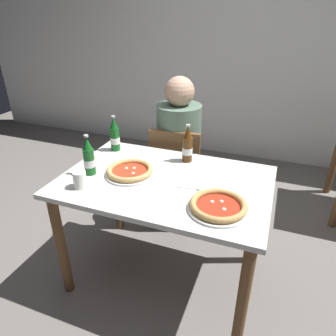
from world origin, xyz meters
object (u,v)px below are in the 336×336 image
(pizza_margherita_near, at_px, (130,171))
(paper_cup, at_px, (80,180))
(dining_table_main, at_px, (165,196))
(pizza_marinara_far, at_px, (218,206))
(napkin_with_cutlery, at_px, (195,181))
(chair_behind_table, at_px, (177,170))
(beer_bottle_right, at_px, (89,158))
(beer_bottle_left, at_px, (187,146))
(beer_bottle_center, at_px, (115,136))
(diner_seated, at_px, (178,156))

(pizza_margherita_near, height_order, paper_cup, paper_cup)
(dining_table_main, bearing_deg, pizza_marinara_far, -27.96)
(napkin_with_cutlery, relative_size, paper_cup, 2.11)
(chair_behind_table, distance_m, pizza_marinara_far, 0.98)
(chair_behind_table, relative_size, beer_bottle_right, 3.44)
(chair_behind_table, distance_m, napkin_with_cutlery, 0.70)
(chair_behind_table, height_order, beer_bottle_right, beer_bottle_right)
(dining_table_main, xyz_separation_m, paper_cup, (-0.40, -0.25, 0.16))
(pizza_margherita_near, height_order, napkin_with_cutlery, pizza_margherita_near)
(pizza_marinara_far, height_order, beer_bottle_left, beer_bottle_left)
(pizza_margherita_near, bearing_deg, beer_bottle_center, 131.96)
(paper_cup, bearing_deg, pizza_marinara_far, 4.41)
(dining_table_main, relative_size, napkin_with_cutlery, 6.00)
(dining_table_main, height_order, beer_bottle_right, beer_bottle_right)
(pizza_margherita_near, relative_size, napkin_with_cutlery, 1.49)
(pizza_marinara_far, height_order, beer_bottle_center, beer_bottle_center)
(chair_behind_table, bearing_deg, beer_bottle_left, 112.32)
(dining_table_main, bearing_deg, paper_cup, -148.69)
(chair_behind_table, distance_m, beer_bottle_center, 0.61)
(diner_seated, bearing_deg, beer_bottle_left, -63.73)
(beer_bottle_left, relative_size, napkin_with_cutlery, 1.23)
(diner_seated, relative_size, pizza_marinara_far, 3.96)
(pizza_marinara_far, distance_m, beer_bottle_left, 0.57)
(chair_behind_table, bearing_deg, napkin_with_cutlery, 111.85)
(dining_table_main, relative_size, beer_bottle_center, 4.86)
(pizza_marinara_far, relative_size, beer_bottle_center, 1.24)
(chair_behind_table, bearing_deg, pizza_marinara_far, 115.18)
(pizza_margherita_near, relative_size, paper_cup, 3.13)
(chair_behind_table, distance_m, paper_cup, 0.95)
(diner_seated, height_order, beer_bottle_center, diner_seated)
(dining_table_main, xyz_separation_m, beer_bottle_center, (-0.47, 0.27, 0.22))
(beer_bottle_center, distance_m, napkin_with_cutlery, 0.69)
(dining_table_main, height_order, pizza_margherita_near, pizza_margherita_near)
(napkin_with_cutlery, bearing_deg, pizza_marinara_far, -51.12)
(pizza_marinara_far, xyz_separation_m, beer_bottle_right, (-0.79, 0.10, 0.08))
(beer_bottle_right, bearing_deg, beer_bottle_left, 37.23)
(dining_table_main, relative_size, diner_seated, 0.99)
(paper_cup, bearing_deg, diner_seated, 73.89)
(paper_cup, bearing_deg, chair_behind_table, 72.53)
(dining_table_main, relative_size, chair_behind_table, 1.41)
(beer_bottle_left, xyz_separation_m, beer_bottle_center, (-0.52, -0.01, 0.00))
(beer_bottle_center, bearing_deg, pizza_margherita_near, -48.04)
(diner_seated, height_order, pizza_marinara_far, diner_seated)
(chair_behind_table, xyz_separation_m, diner_seated, (-0.01, 0.05, 0.10))
(chair_behind_table, relative_size, diner_seated, 0.70)
(pizza_margherita_near, xyz_separation_m, napkin_with_cutlery, (0.39, 0.05, -0.02))
(dining_table_main, bearing_deg, beer_bottle_center, 150.32)
(dining_table_main, height_order, beer_bottle_center, beer_bottle_center)
(dining_table_main, relative_size, beer_bottle_right, 4.86)
(beer_bottle_center, bearing_deg, pizza_marinara_far, -28.95)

